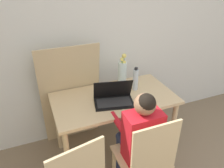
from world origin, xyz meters
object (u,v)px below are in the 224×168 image
(person_seated, at_px, (139,133))
(flower_vase, at_px, (122,72))
(chair_occupied, at_px, (145,160))
(laptop, at_px, (113,97))
(water_bottle, at_px, (136,79))

(person_seated, bearing_deg, flower_vase, -103.05)
(chair_occupied, xyz_separation_m, laptop, (-0.05, 0.55, 0.29))
(chair_occupied, relative_size, flower_vase, 2.64)
(person_seated, bearing_deg, water_bottle, -113.62)
(chair_occupied, distance_m, laptop, 0.62)
(flower_vase, height_order, water_bottle, flower_vase)
(person_seated, xyz_separation_m, flower_vase, (0.17, 0.72, 0.21))
(chair_occupied, xyz_separation_m, person_seated, (0.00, 0.12, 0.18))
(laptop, bearing_deg, flower_vase, 65.58)
(person_seated, distance_m, water_bottle, 0.64)
(laptop, height_order, water_bottle, water_bottle)
(chair_occupied, bearing_deg, person_seated, -90.00)
(flower_vase, bearing_deg, person_seated, -103.22)
(chair_occupied, height_order, person_seated, person_seated)
(chair_occupied, height_order, laptop, laptop)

